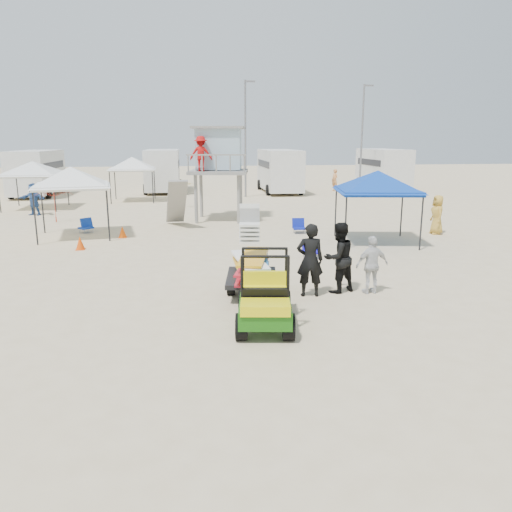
{
  "coord_description": "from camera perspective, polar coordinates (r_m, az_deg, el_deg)",
  "views": [
    {
      "loc": [
        -1.08,
        -8.62,
        4.06
      ],
      "look_at": [
        0.5,
        3.0,
        1.3
      ],
      "focal_mm": 35.0,
      "sensor_mm": 36.0,
      "label": 1
    }
  ],
  "objects": [
    {
      "name": "man_mid",
      "position": [
        13.56,
        9.42,
        -0.18
      ],
      "size": [
        1.14,
        1.03,
        1.91
      ],
      "primitive_type": "imported",
      "rotation": [
        0.0,
        0.0,
        3.54
      ],
      "color": "black",
      "rests_on": "ground"
    },
    {
      "name": "canopy_white_c",
      "position": [
        34.39,
        -14.01,
        10.69
      ],
      "size": [
        2.87,
        2.87,
        3.32
      ],
      "color": "black",
      "rests_on": "ground"
    },
    {
      "name": "utility_cart",
      "position": [
        10.94,
        0.94,
        -4.21
      ],
      "size": [
        1.39,
        2.34,
        1.68
      ],
      "color": "#16570D",
      "rests_on": "ground"
    },
    {
      "name": "surf_trailer",
      "position": [
        13.14,
        -0.58,
        -0.82
      ],
      "size": [
        1.56,
        2.5,
        2.13
      ],
      "color": "black",
      "rests_on": "ground"
    },
    {
      "name": "rv_mid_left",
      "position": [
        40.23,
        -10.61,
        9.78
      ],
      "size": [
        2.65,
        6.5,
        3.25
      ],
      "color": "silver",
      "rests_on": "ground"
    },
    {
      "name": "light_pole_left",
      "position": [
        35.85,
        -1.23,
        13.13
      ],
      "size": [
        0.14,
        0.14,
        8.0
      ],
      "primitive_type": "cylinder",
      "color": "slate",
      "rests_on": "ground"
    },
    {
      "name": "umbrella_a",
      "position": [
        26.74,
        -21.98,
        5.38
      ],
      "size": [
        2.39,
        2.41,
        1.7
      ],
      "primitive_type": "imported",
      "rotation": [
        0.0,
        0.0,
        0.36
      ],
      "color": "red",
      "rests_on": "ground"
    },
    {
      "name": "beach_chair_a",
      "position": [
        23.47,
        -18.83,
        3.33
      ],
      "size": [
        0.74,
        0.85,
        0.64
      ],
      "color": "#0F35AB",
      "rests_on": "ground"
    },
    {
      "name": "beach_chair_b",
      "position": [
        17.54,
        6.24,
        0.82
      ],
      "size": [
        0.55,
        0.59,
        0.64
      ],
      "color": "#1710B2",
      "rests_on": "ground"
    },
    {
      "name": "distant_beachgoers",
      "position": [
        28.06,
        -6.73,
        6.6
      ],
      "size": [
        21.09,
        19.37,
        1.75
      ],
      "color": "gold",
      "rests_on": "ground"
    },
    {
      "name": "man_right",
      "position": [
        13.64,
        13.12,
        -1.0
      ],
      "size": [
        0.96,
        0.5,
        1.57
      ],
      "primitive_type": "imported",
      "rotation": [
        0.0,
        0.0,
        3.28
      ],
      "color": "silver",
      "rests_on": "ground"
    },
    {
      "name": "lifeguard_tower",
      "position": [
        25.58,
        -4.52,
        11.72
      ],
      "size": [
        3.25,
        3.25,
        4.57
      ],
      "color": "gray",
      "rests_on": "ground"
    },
    {
      "name": "beach_chair_c",
      "position": [
        22.17,
        4.91,
        3.45
      ],
      "size": [
        0.57,
        0.61,
        0.64
      ],
      "color": "#0D1B92",
      "rests_on": "ground"
    },
    {
      "name": "cone_near",
      "position": [
        21.76,
        -15.02,
        2.69
      ],
      "size": [
        0.34,
        0.34,
        0.5
      ],
      "primitive_type": "cone",
      "color": "#FD5608",
      "rests_on": "ground"
    },
    {
      "name": "rv_mid_right",
      "position": [
        39.32,
        2.69,
        9.92
      ],
      "size": [
        2.64,
        7.0,
        3.25
      ],
      "color": "silver",
      "rests_on": "ground"
    },
    {
      "name": "canopy_white_a",
      "position": [
        22.27,
        -20.44,
        9.17
      ],
      "size": [
        3.31,
        3.31,
        3.35
      ],
      "color": "black",
      "rests_on": "ground"
    },
    {
      "name": "cone_far",
      "position": [
        19.84,
        -19.46,
        1.4
      ],
      "size": [
        0.34,
        0.34,
        0.5
      ],
      "primitive_type": "cone",
      "color": "#E44507",
      "rests_on": "ground"
    },
    {
      "name": "ground",
      "position": [
        9.59,
        -0.56,
        -11.8
      ],
      "size": [
        140.0,
        140.0,
        0.0
      ],
      "primitive_type": "plane",
      "color": "beige",
      "rests_on": "ground"
    },
    {
      "name": "canopy_white_b",
      "position": [
        32.53,
        -24.19,
        9.6
      ],
      "size": [
        3.22,
        3.22,
        3.19
      ],
      "color": "black",
      "rests_on": "ground"
    },
    {
      "name": "umbrella_b",
      "position": [
        30.55,
        -8.34,
        6.98
      ],
      "size": [
        2.5,
        2.49,
        1.62
      ],
      "primitive_type": "imported",
      "rotation": [
        0.0,
        0.0,
        0.91
      ],
      "color": "yellow",
      "rests_on": "ground"
    },
    {
      "name": "rv_far_left",
      "position": [
        40.2,
        -23.79,
        8.9
      ],
      "size": [
        2.64,
        6.8,
        3.25
      ],
      "color": "silver",
      "rests_on": "ground"
    },
    {
      "name": "canopy_blue",
      "position": [
        20.26,
        13.75,
        9.06
      ],
      "size": [
        3.38,
        3.38,
        3.27
      ],
      "color": "black",
      "rests_on": "ground"
    },
    {
      "name": "light_pole_right",
      "position": [
        39.36,
        11.99,
        12.86
      ],
      "size": [
        0.14,
        0.14,
        8.0
      ],
      "primitive_type": "cylinder",
      "color": "slate",
      "rests_on": "ground"
    },
    {
      "name": "rv_far_right",
      "position": [
        43.28,
        14.31,
        9.83
      ],
      "size": [
        2.64,
        6.6,
        3.25
      ],
      "color": "silver",
      "rests_on": "ground"
    },
    {
      "name": "man_left",
      "position": [
        13.09,
        6.18,
        -0.47
      ],
      "size": [
        0.75,
        0.53,
        1.95
      ],
      "primitive_type": "imported",
      "rotation": [
        0.0,
        0.0,
        3.04
      ],
      "color": "black",
      "rests_on": "ground"
    }
  ]
}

